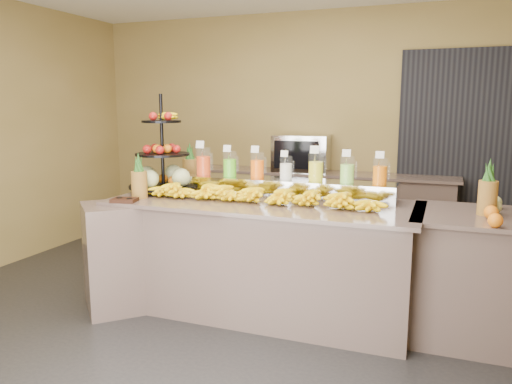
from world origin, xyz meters
The scene contains 19 objects.
ground centered at (0.00, 0.00, 0.00)m, with size 6.00×6.00×0.00m, color black.
room_envelope centered at (0.19, 0.79, 1.88)m, with size 6.04×5.02×2.82m.
buffet_counter centered at (-0.12, 0.26, 0.47)m, with size 2.75×1.25×0.93m.
right_counter centered at (1.70, 0.40, 0.47)m, with size 1.08×0.88×0.93m.
back_ledge centered at (0.00, 2.25, 0.47)m, with size 3.10×0.55×0.93m.
pitcher_tray centered at (0.11, 0.58, 1.01)m, with size 1.85×0.30×0.15m, color gray.
juice_pitcher_orange_a centered at (-0.67, 0.58, 1.19)m, with size 0.13×0.14×0.32m.
juice_pitcher_green centered at (-0.41, 0.58, 1.18)m, with size 0.12×0.12×0.29m.
juice_pitcher_orange_b centered at (-0.15, 0.58, 1.18)m, with size 0.12×0.12×0.29m.
juice_pitcher_milk centered at (0.11, 0.58, 1.17)m, with size 0.11×0.11×0.26m.
juice_pitcher_lemon centered at (0.37, 0.58, 1.18)m, with size 0.13×0.13×0.31m.
juice_pitcher_lime centered at (0.63, 0.58, 1.18)m, with size 0.12×0.12×0.28m.
juice_pitcher_orange_c centered at (0.89, 0.58, 1.17)m, with size 0.11×0.12×0.28m.
banana_heap centered at (-0.03, 0.27, 1.00)m, with size 2.02×0.18×0.17m.
fruit_stand centered at (-0.96, 0.43, 1.15)m, with size 0.66×0.66×0.87m.
condiment_caddy centered at (-1.03, -0.12, 0.94)m, with size 0.19×0.15×0.03m, color black.
pineapple_left_a centered at (-1.02, 0.08, 1.07)m, with size 0.13×0.13×0.39m.
pineapple_left_b centered at (-0.92, 0.77, 1.09)m, with size 0.14×0.14×0.42m.
oven_warmer centered at (-0.23, 2.25, 1.14)m, with size 0.64×0.45×0.43m, color gray.
Camera 1 is at (1.37, -3.43, 1.70)m, focal length 35.00 mm.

